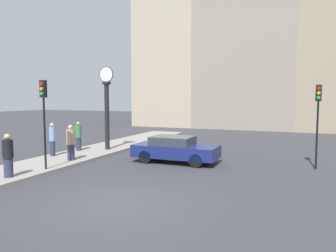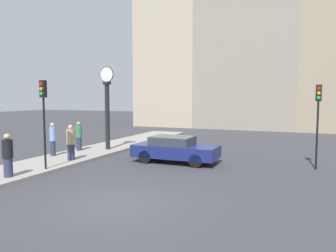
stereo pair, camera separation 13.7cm
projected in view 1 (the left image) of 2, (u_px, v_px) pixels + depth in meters
ground_plane at (119, 203)px, 10.45m from camera, size 120.00×120.00×0.00m
sidewalk_corner at (104, 149)px, 20.93m from camera, size 3.05×21.52×0.15m
building_row at (252, 55)px, 34.84m from camera, size 26.23×5.00×16.25m
sedan_car at (175, 149)px, 16.97m from camera, size 4.38×1.83×1.35m
traffic_light_near at (44, 106)px, 14.50m from camera, size 0.26×0.24×3.98m
traffic_light_far at (318, 109)px, 15.21m from camera, size 0.26×0.24×3.96m
street_clock at (107, 107)px, 20.14m from camera, size 0.95×0.36×5.09m
pedestrian_blue_stripe at (52, 139)px, 17.97m from camera, size 0.33×0.33×1.83m
pedestrian_tan_coat at (71, 143)px, 16.76m from camera, size 0.43×0.43×1.82m
pedestrian_green_hoodie at (78, 136)px, 19.81m from camera, size 0.39×0.39×1.75m
pedestrian_black_jacket at (8, 156)px, 13.17m from camera, size 0.42×0.42×1.77m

